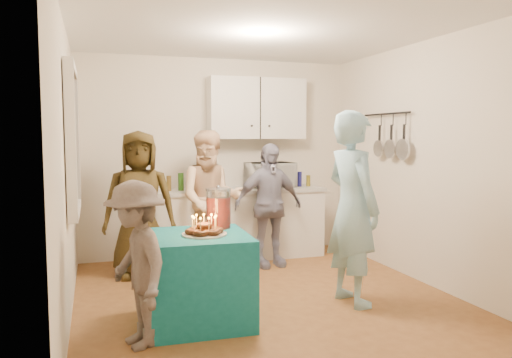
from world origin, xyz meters
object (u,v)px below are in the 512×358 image
object	(u,v)px
microwave	(270,175)
man_birthday	(353,208)
child_near_left	(136,264)
punch_jar	(218,209)
woman_back_center	(211,200)
woman_back_left	(139,204)
woman_back_right	(268,205)
counter	(238,225)
party_table	(198,278)

from	to	relation	value
microwave	man_birthday	bearing A→B (deg)	-100.01
man_birthday	child_near_left	distance (m)	2.08
punch_jar	woman_back_center	world-z (taller)	woman_back_center
woman_back_left	child_near_left	bearing A→B (deg)	-89.44
punch_jar	woman_back_left	size ratio (longest dim) A/B	0.21
woman_back_right	child_near_left	world-z (taller)	woman_back_right
man_birthday	woman_back_left	xyz separation A→B (m)	(-1.83, 1.56, -0.09)
punch_jar	child_near_left	world-z (taller)	child_near_left
woman_back_right	child_near_left	size ratio (longest dim) A/B	1.19
woman_back_left	woman_back_center	world-z (taller)	woman_back_center
counter	woman_back_left	distance (m)	1.44
punch_jar	woman_back_center	distance (m)	1.50
party_table	man_birthday	world-z (taller)	man_birthday
woman_back_right	woman_back_left	bearing A→B (deg)	172.54
party_table	punch_jar	distance (m)	0.64
child_near_left	man_birthday	bearing A→B (deg)	86.58
woman_back_center	woman_back_right	xyz separation A→B (m)	(0.68, -0.15, -0.08)
counter	microwave	xyz separation A→B (m)	(0.44, 0.00, 0.64)
woman_back_right	counter	bearing A→B (deg)	107.66
counter	punch_jar	world-z (taller)	punch_jar
woman_back_left	woman_back_right	size ratio (longest dim) A/B	1.10
microwave	punch_jar	bearing A→B (deg)	-134.79
microwave	punch_jar	distance (m)	2.18
punch_jar	woman_back_right	world-z (taller)	woman_back_right
man_birthday	counter	bearing A→B (deg)	7.35
punch_jar	child_near_left	bearing A→B (deg)	-143.66
microwave	woman_back_center	bearing A→B (deg)	-169.76
punch_jar	microwave	bearing A→B (deg)	57.83
counter	woman_back_right	size ratio (longest dim) A/B	1.47
woman_back_left	woman_back_center	size ratio (longest dim) A/B	1.00
woman_back_right	woman_back_center	bearing A→B (deg)	161.58
counter	punch_jar	size ratio (longest dim) A/B	6.47
woman_back_center	counter	bearing A→B (deg)	49.71
punch_jar	woman_back_right	size ratio (longest dim) A/B	0.23
woman_back_left	woman_back_center	bearing A→B (deg)	13.66
microwave	child_near_left	xyz separation A→B (m)	(-1.93, -2.41, -0.44)
woman_back_left	man_birthday	bearing A→B (deg)	-34.04
woman_back_left	woman_back_right	bearing A→B (deg)	4.88
woman_back_right	child_near_left	bearing A→B (deg)	-138.40
party_table	woman_back_right	xyz separation A→B (m)	(1.19, 1.55, 0.37)
counter	man_birthday	bearing A→B (deg)	-75.37
counter	party_table	distance (m)	2.29
woman_back_center	woman_back_right	size ratio (longest dim) A/B	1.10
counter	child_near_left	size ratio (longest dim) A/B	1.74
microwave	woman_back_right	xyz separation A→B (m)	(-0.21, -0.52, -0.32)
party_table	woman_back_left	distance (m)	1.69
microwave	party_table	distance (m)	2.60
party_table	woman_back_left	world-z (taller)	woman_back_left
woman_back_left	woman_back_right	world-z (taller)	woman_back_left
woman_back_center	woman_back_right	bearing A→B (deg)	-2.59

